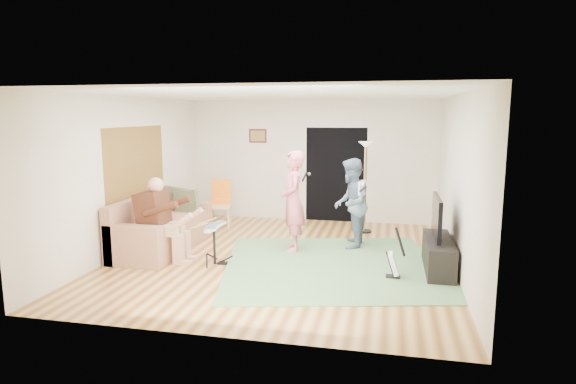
# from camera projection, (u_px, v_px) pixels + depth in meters

# --- Properties ---
(floor) EXTENTS (6.00, 6.00, 0.00)m
(floor) POSITION_uv_depth(u_px,v_px,m) (283.00, 258.00, 8.12)
(floor) COLOR brown
(floor) RESTS_ON ground
(walls) EXTENTS (5.50, 6.00, 2.70)m
(walls) POSITION_uv_depth(u_px,v_px,m) (282.00, 178.00, 7.90)
(walls) COLOR beige
(walls) RESTS_ON floor
(ceiling) EXTENTS (6.00, 6.00, 0.00)m
(ceiling) POSITION_uv_depth(u_px,v_px,m) (282.00, 95.00, 7.68)
(ceiling) COLOR white
(ceiling) RESTS_ON walls
(window_blinds) EXTENTS (0.00, 2.05, 2.05)m
(window_blinds) POSITION_uv_depth(u_px,v_px,m) (136.00, 162.00, 8.63)
(window_blinds) COLOR olive
(window_blinds) RESTS_ON walls
(doorway) EXTENTS (2.10, 0.00, 2.10)m
(doorway) POSITION_uv_depth(u_px,v_px,m) (336.00, 175.00, 10.72)
(doorway) COLOR black
(doorway) RESTS_ON walls
(picture_frame) EXTENTS (0.42, 0.03, 0.32)m
(picture_frame) POSITION_uv_depth(u_px,v_px,m) (258.00, 136.00, 10.96)
(picture_frame) COLOR #3F2314
(picture_frame) RESTS_ON walls
(area_rug) EXTENTS (4.02, 3.97, 0.02)m
(area_rug) POSITION_uv_depth(u_px,v_px,m) (333.00, 265.00, 7.68)
(area_rug) COLOR #527B4B
(area_rug) RESTS_ON floor
(sofa) EXTENTS (0.96, 2.34, 0.95)m
(sofa) POSITION_uv_depth(u_px,v_px,m) (159.00, 231.00, 8.63)
(sofa) COLOR #A26D51
(sofa) RESTS_ON floor
(drummer) EXTENTS (0.90, 0.50, 1.38)m
(drummer) POSITION_uv_depth(u_px,v_px,m) (164.00, 229.00, 7.88)
(drummer) COLOR #482214
(drummer) RESTS_ON sofa
(drum_kit) EXTENTS (0.36, 0.64, 0.66)m
(drum_kit) POSITION_uv_depth(u_px,v_px,m) (214.00, 246.00, 7.74)
(drum_kit) COLOR black
(drum_kit) RESTS_ON floor
(singer) EXTENTS (0.59, 0.74, 1.77)m
(singer) POSITION_uv_depth(u_px,v_px,m) (293.00, 201.00, 8.43)
(singer) COLOR #EA657D
(singer) RESTS_ON floor
(microphone) EXTENTS (0.06, 0.06, 0.24)m
(microphone) POSITION_uv_depth(u_px,v_px,m) (305.00, 177.00, 8.32)
(microphone) COLOR black
(microphone) RESTS_ON singer
(guitarist) EXTENTS (0.62, 0.80, 1.62)m
(guitarist) POSITION_uv_depth(u_px,v_px,m) (351.00, 203.00, 8.62)
(guitarist) COLOR slate
(guitarist) RESTS_ON floor
(guitar_held) EXTENTS (0.19, 0.61, 0.26)m
(guitar_held) POSITION_uv_depth(u_px,v_px,m) (362.00, 188.00, 8.53)
(guitar_held) COLOR white
(guitar_held) RESTS_ON guitarist
(guitar_spare) EXTENTS (0.28, 0.25, 0.77)m
(guitar_spare) POSITION_uv_depth(u_px,v_px,m) (394.00, 264.00, 7.08)
(guitar_spare) COLOR black
(guitar_spare) RESTS_ON floor
(torchiere_lamp) EXTENTS (0.33, 0.33, 1.85)m
(torchiere_lamp) POSITION_uv_depth(u_px,v_px,m) (365.00, 171.00, 9.68)
(torchiere_lamp) COLOR black
(torchiere_lamp) RESTS_ON floor
(dining_chair) EXTENTS (0.51, 0.54, 1.01)m
(dining_chair) POSITION_uv_depth(u_px,v_px,m) (221.00, 211.00, 10.22)
(dining_chair) COLOR #CDB485
(dining_chair) RESTS_ON floor
(tv_cabinet) EXTENTS (0.40, 1.40, 0.50)m
(tv_cabinet) POSITION_uv_depth(u_px,v_px,m) (438.00, 255.00, 7.40)
(tv_cabinet) COLOR black
(tv_cabinet) RESTS_ON floor
(television) EXTENTS (0.06, 1.05, 0.62)m
(television) POSITION_uv_depth(u_px,v_px,m) (437.00, 217.00, 7.32)
(television) COLOR black
(television) RESTS_ON tv_cabinet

